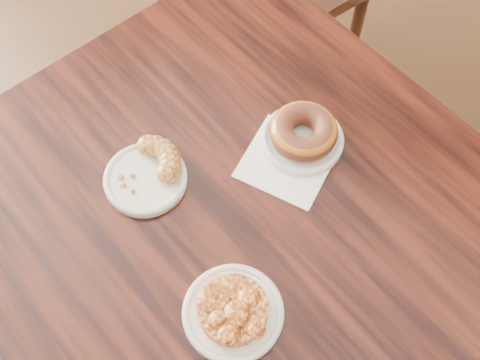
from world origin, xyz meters
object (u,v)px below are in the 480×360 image
Objects in this scene: glazed_donut at (304,131)px; apple_fritter at (233,309)px; cafe_table at (225,283)px; cruller_fragment at (144,172)px.

glazed_donut is 0.84× the size of apple_fritter.
cruller_fragment is at bearing -153.16° from cafe_table.
apple_fritter is at bearing -74.88° from glazed_donut.
cruller_fragment is (-0.17, -0.23, -0.01)m from glazed_donut.
cafe_table is 7.24× the size of cruller_fragment.
glazed_donut is 0.28m from cruller_fragment.
apple_fritter is at bearing -20.84° from cruller_fragment.
apple_fritter and cruller_fragment have the same top height.
glazed_donut is at bearing 105.12° from apple_fritter.
apple_fritter is 1.15× the size of cruller_fragment.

